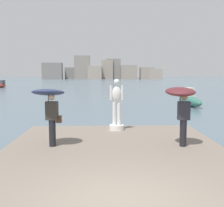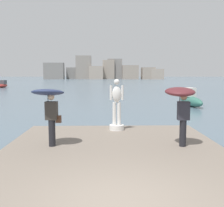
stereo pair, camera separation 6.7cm
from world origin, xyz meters
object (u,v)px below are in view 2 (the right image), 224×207
(boat_near, at_px, (3,85))
(boat_mid, at_px, (191,100))
(onlooker_left, at_px, (49,101))
(statue_white_figure, at_px, (117,110))
(onlooker_right, at_px, (181,100))

(boat_near, xyz_separation_m, boat_mid, (28.20, -32.52, 0.02))
(onlooker_left, xyz_separation_m, boat_mid, (9.14, 14.44, -1.35))
(statue_white_figure, distance_m, boat_near, 49.31)
(statue_white_figure, relative_size, onlooker_left, 1.11)
(onlooker_left, height_order, boat_mid, onlooker_left)
(onlooker_right, bearing_deg, statue_white_figure, 126.94)
(onlooker_right, bearing_deg, boat_mid, 71.56)
(onlooker_left, distance_m, boat_near, 50.70)
(statue_white_figure, distance_m, onlooker_right, 3.37)
(statue_white_figure, bearing_deg, boat_mid, 60.13)
(statue_white_figure, height_order, onlooker_left, statue_white_figure)
(statue_white_figure, height_order, boat_mid, statue_white_figure)
(onlooker_left, relative_size, onlooker_right, 0.98)
(boat_mid, bearing_deg, statue_white_figure, -119.87)
(statue_white_figure, xyz_separation_m, boat_mid, (6.84, 11.91, -0.72))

